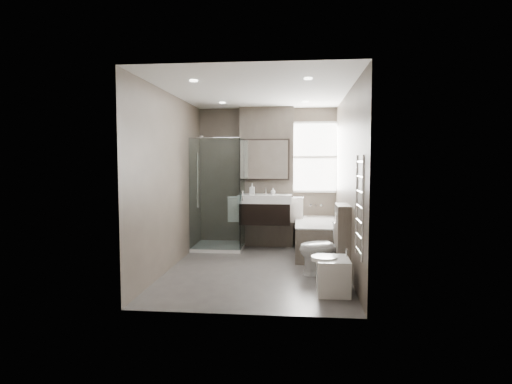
# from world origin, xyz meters

# --- Properties ---
(room) EXTENTS (2.70, 3.90, 2.70)m
(room) POSITION_xyz_m (0.00, 0.00, 1.30)
(room) COLOR #474341
(room) RESTS_ON ground
(vanity_pier) EXTENTS (1.00, 0.25, 2.60)m
(vanity_pier) POSITION_xyz_m (0.00, 1.77, 1.30)
(vanity_pier) COLOR #544C42
(vanity_pier) RESTS_ON ground
(vanity) EXTENTS (0.95, 0.47, 0.66)m
(vanity) POSITION_xyz_m (0.00, 1.43, 0.74)
(vanity) COLOR black
(vanity) RESTS_ON vanity_pier
(mirror_cabinet) EXTENTS (0.86, 0.08, 0.76)m
(mirror_cabinet) POSITION_xyz_m (0.00, 1.61, 1.63)
(mirror_cabinet) COLOR black
(mirror_cabinet) RESTS_ON vanity_pier
(towel_left) EXTENTS (0.24, 0.06, 0.44)m
(towel_left) POSITION_xyz_m (-0.56, 1.40, 0.72)
(towel_left) COLOR white
(towel_left) RESTS_ON vanity_pier
(towel_right) EXTENTS (0.24, 0.06, 0.44)m
(towel_right) POSITION_xyz_m (0.56, 1.40, 0.72)
(towel_right) COLOR white
(towel_right) RESTS_ON vanity_pier
(shower_enclosure) EXTENTS (0.90, 0.90, 2.00)m
(shower_enclosure) POSITION_xyz_m (-0.75, 1.35, 0.49)
(shower_enclosure) COLOR white
(shower_enclosure) RESTS_ON ground
(bathtub) EXTENTS (0.75, 1.60, 0.57)m
(bathtub) POSITION_xyz_m (0.92, 1.10, 0.32)
(bathtub) COLOR #544C42
(bathtub) RESTS_ON ground
(window) EXTENTS (0.98, 0.06, 1.33)m
(window) POSITION_xyz_m (0.90, 1.88, 1.68)
(window) COLOR white
(window) RESTS_ON room
(toilet) EXTENTS (0.83, 0.63, 0.75)m
(toilet) POSITION_xyz_m (0.97, -0.18, 0.37)
(toilet) COLOR white
(toilet) RESTS_ON ground
(cistern_box) EXTENTS (0.19, 0.55, 1.00)m
(cistern_box) POSITION_xyz_m (1.21, -0.25, 0.50)
(cistern_box) COLOR #544C42
(cistern_box) RESTS_ON ground
(bidet) EXTENTS (0.46, 0.53, 0.55)m
(bidet) POSITION_xyz_m (1.01, -1.05, 0.23)
(bidet) COLOR white
(bidet) RESTS_ON ground
(towel_radiator) EXTENTS (0.03, 0.49, 1.10)m
(towel_radiator) POSITION_xyz_m (1.25, -1.60, 1.12)
(towel_radiator) COLOR silver
(towel_radiator) RESTS_ON room
(soap_bottle_a) EXTENTS (0.09, 0.09, 0.20)m
(soap_bottle_a) POSITION_xyz_m (-0.24, 1.44, 1.10)
(soap_bottle_a) COLOR white
(soap_bottle_a) RESTS_ON vanity
(soap_bottle_b) EXTENTS (0.09, 0.09, 0.12)m
(soap_bottle_b) POSITION_xyz_m (0.13, 1.51, 1.06)
(soap_bottle_b) COLOR white
(soap_bottle_b) RESTS_ON vanity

